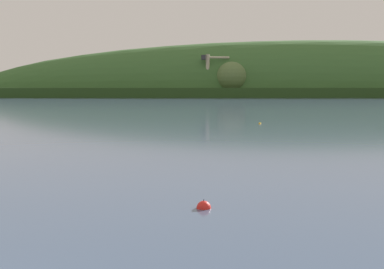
# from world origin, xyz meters

# --- Properties ---
(far_shoreline_hill) EXTENTS (524.74, 123.92, 63.08)m
(far_shoreline_hill) POSITION_xyz_m (57.54, 276.28, 0.20)
(far_shoreline_hill) COLOR #27431B
(far_shoreline_hill) RESTS_ON ground
(dockside_crane) EXTENTS (14.65, 5.36, 22.11)m
(dockside_crane) POSITION_xyz_m (-5.37, 246.33, 10.80)
(dockside_crane) COLOR #4C4C51
(dockside_crane) RESTS_ON ground
(mooring_buoy_foreground) EXTENTS (0.46, 0.46, 0.54)m
(mooring_buoy_foreground) POSITION_xyz_m (12.88, 69.89, 0.00)
(mooring_buoy_foreground) COLOR yellow
(mooring_buoy_foreground) RESTS_ON ground
(mooring_buoy_midchannel) EXTENTS (0.77, 0.77, 0.85)m
(mooring_buoy_midchannel) POSITION_xyz_m (7.24, 13.09, 0.00)
(mooring_buoy_midchannel) COLOR red
(mooring_buoy_midchannel) RESTS_ON ground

